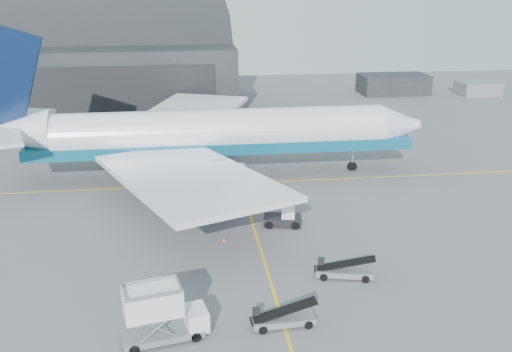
{
  "coord_description": "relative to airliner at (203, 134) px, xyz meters",
  "views": [
    {
      "loc": [
        -6.37,
        -43.64,
        23.0
      ],
      "look_at": [
        0.53,
        9.43,
        4.5
      ],
      "focal_mm": 40.0,
      "sensor_mm": 36.0,
      "label": 1
    }
  ],
  "objects": [
    {
      "name": "traffic_cone",
      "position": [
        0.98,
        -18.73,
        -5.16
      ],
      "size": [
        0.34,
        0.34,
        0.49
      ],
      "color": "#FD6308",
      "rests_on": "ground"
    },
    {
      "name": "belt_loader_b",
      "position": [
        10.11,
        -26.61,
        -4.81
      ],
      "size": [
        5.0,
        2.56,
        1.87
      ],
      "rotation": [
        0.0,
        0.0,
        -0.22
      ],
      "color": "gray",
      "rests_on": "ground"
    },
    {
      "name": "distant_bldg_b",
      "position": [
        59.09,
        45.0,
        -5.39
      ],
      "size": [
        8.0,
        6.0,
        2.8
      ],
      "primitive_type": "cube",
      "color": "gray",
      "rests_on": "ground"
    },
    {
      "name": "taxi_lines",
      "position": [
        4.09,
        -10.33,
        -5.38
      ],
      "size": [
        80.0,
        42.12,
        0.02
      ],
      "color": "gold",
      "rests_on": "ground"
    },
    {
      "name": "pushback_tug",
      "position": [
        7.08,
        -15.71,
        -4.75
      ],
      "size": [
        4.0,
        2.77,
        1.7
      ],
      "rotation": [
        0.0,
        0.0,
        -0.19
      ],
      "color": "black",
      "rests_on": "ground"
    },
    {
      "name": "catering_truck",
      "position": [
        -4.33,
        -33.4,
        -3.4
      ],
      "size": [
        6.02,
        3.25,
        3.93
      ],
      "rotation": [
        0.0,
        0.0,
        0.21
      ],
      "color": "gray",
      "rests_on": "ground"
    },
    {
      "name": "airliner",
      "position": [
        0.0,
        0.0,
        0.0
      ],
      "size": [
        54.88,
        53.22,
        19.26
      ],
      "color": "white",
      "rests_on": "ground"
    },
    {
      "name": "ground",
      "position": [
        4.09,
        -23.0,
        -5.39
      ],
      "size": [
        200.0,
        200.0,
        0.0
      ],
      "primitive_type": "plane",
      "color": "#565659",
      "rests_on": "ground"
    },
    {
      "name": "hangar",
      "position": [
        -17.91,
        41.95,
        4.15
      ],
      "size": [
        50.0,
        28.3,
        28.0
      ],
      "color": "black",
      "rests_on": "ground"
    },
    {
      "name": "belt_loader_a",
      "position": [
        4.0,
        -32.76,
        -4.83
      ],
      "size": [
        4.79,
        1.92,
        1.81
      ],
      "rotation": [
        0.0,
        0.0,
        0.07
      ],
      "color": "gray",
      "rests_on": "ground"
    },
    {
      "name": "distant_bldg_a",
      "position": [
        42.09,
        49.0,
        -5.39
      ],
      "size": [
        14.0,
        8.0,
        4.0
      ],
      "primitive_type": "cube",
      "color": "black",
      "rests_on": "ground"
    }
  ]
}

